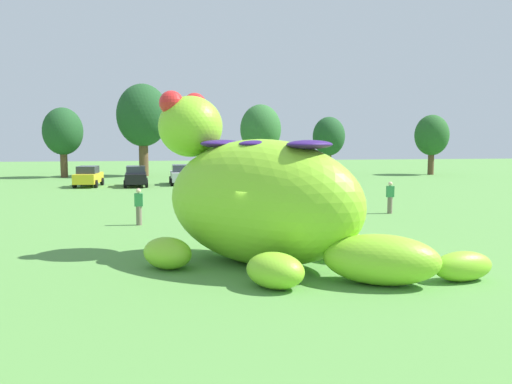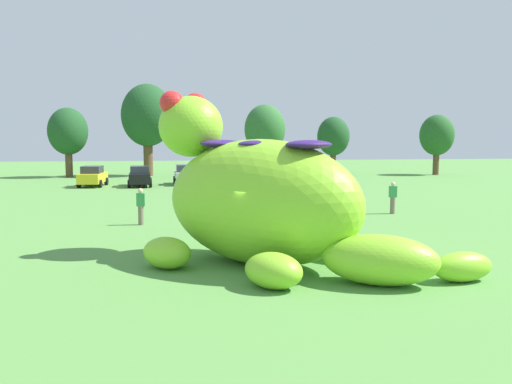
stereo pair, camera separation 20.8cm
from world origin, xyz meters
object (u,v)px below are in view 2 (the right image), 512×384
Objects in this scene: car_silver at (185,175)px; car_green at (325,174)px; car_black at (140,176)px; spectator_near_inflatable at (277,177)px; car_yellow at (93,176)px; spectator_mid_field at (393,198)px; car_white at (231,174)px; giant_inflatable_creature at (261,200)px; spectator_by_cars at (141,207)px; car_orange at (275,175)px.

car_green is at bearing -6.27° from car_silver.
spectator_near_inflatable is (11.24, -2.35, -0.01)m from car_black.
spectator_mid_field is (18.49, -18.85, -0.01)m from car_yellow.
car_black is 1.02× the size of car_white.
giant_inflatable_creature is at bearing -78.29° from car_black.
giant_inflatable_creature is at bearing -62.40° from spectator_by_cars.
car_silver is at bearing 6.80° from car_yellow.
car_orange is 18.60m from spectator_mid_field.
car_silver reaches higher than spectator_by_cars.
giant_inflatable_creature is at bearing -130.15° from spectator_mid_field.
car_silver is 2.44× the size of spectator_by_cars.
car_yellow and car_orange have the same top height.
giant_inflatable_creature is 29.14m from car_orange.
giant_inflatable_creature reaches higher than car_white.
spectator_mid_field is at bearing -80.31° from car_orange.
car_yellow is 1.02× the size of car_orange.
giant_inflatable_creature is 5.99× the size of spectator_by_cars.
car_white is at bearing 171.11° from car_green.
car_black is 11.48m from spectator_near_inflatable.
giant_inflatable_creature is 2.48× the size of car_orange.
car_yellow and car_white have the same top height.
spectator_mid_field is at bearing -61.25° from car_silver.
car_orange is at bearing 99.69° from spectator_mid_field.
giant_inflatable_creature is 29.29m from car_black.
spectator_mid_field is at bearing -94.09° from car_green.
spectator_near_inflatable is at bearing 61.59° from spectator_by_cars.
spectator_mid_field is (3.13, -18.33, -0.01)m from car_orange.
car_black reaches higher than spectator_mid_field.
car_white is at bearing 9.56° from car_black.
spectator_mid_field is (8.65, 10.26, -1.21)m from giant_inflatable_creature.
spectator_near_inflatable is at bearing -153.00° from car_green.
car_orange is (7.71, -1.43, 0.00)m from car_silver.
car_black and car_white have the same top height.
spectator_mid_field is (3.35, -16.05, 0.00)m from spectator_near_inflatable.
car_white is at bearing 73.96° from spectator_by_cars.
car_yellow is 1.00× the size of car_silver.
car_yellow is at bearing 178.78° from car_green.
car_orange is at bearing 79.07° from giant_inflatable_creature.
car_black is at bearing 179.65° from car_orange.
car_green is at bearing 1.27° from car_orange.
car_white is (7.75, 1.31, 0.00)m from car_black.
car_silver is at bearing 19.99° from car_black.
car_yellow is 26.41m from spectator_mid_field.
spectator_by_cars is at bearing -106.04° from car_white.
spectator_mid_field is 13.17m from spectator_by_cars.
spectator_by_cars is (-9.69, -17.91, 0.00)m from spectator_near_inflatable.
car_white is 0.97× the size of car_green.
giant_inflatable_creature is 9.55m from spectator_by_cars.
car_yellow is (-9.84, 29.11, -1.20)m from giant_inflatable_creature.
car_yellow and car_green have the same top height.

